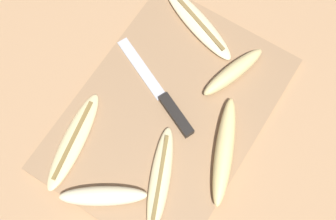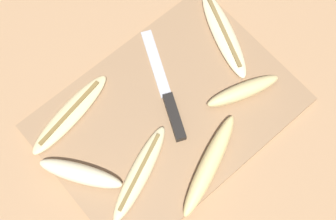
{
  "view_description": "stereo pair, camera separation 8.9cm",
  "coord_description": "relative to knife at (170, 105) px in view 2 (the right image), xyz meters",
  "views": [
    {
      "loc": [
        -0.26,
        -0.16,
        0.86
      ],
      "look_at": [
        0.0,
        0.0,
        0.02
      ],
      "focal_mm": 50.0,
      "sensor_mm": 36.0,
      "label": 1
    },
    {
      "loc": [
        -0.2,
        -0.23,
        0.86
      ],
      "look_at": [
        0.0,
        0.0,
        0.02
      ],
      "focal_mm": 50.0,
      "sensor_mm": 36.0,
      "label": 2
    }
  ],
  "objects": [
    {
      "name": "banana_ripe_center",
      "position": [
        -0.16,
        0.11,
        0.0
      ],
      "size": [
        0.21,
        0.08,
        0.02
      ],
      "rotation": [
        0.0,
        0.0,
        4.9
      ],
      "color": "beige",
      "rests_on": "cutting_board"
    },
    {
      "name": "banana_soft_right",
      "position": [
        -0.13,
        -0.07,
        0.0
      ],
      "size": [
        0.19,
        0.11,
        0.02
      ],
      "rotation": [
        0.0,
        0.0,
        1.98
      ],
      "color": "beige",
      "rests_on": "cutting_board"
    },
    {
      "name": "banana_spotted_left",
      "position": [
        0.12,
        -0.07,
        0.01
      ],
      "size": [
        0.15,
        0.08,
        0.03
      ],
      "rotation": [
        0.0,
        0.0,
        1.25
      ],
      "color": "#DBC684",
      "rests_on": "cutting_board"
    },
    {
      "name": "ground_plane",
      "position": [
        -0.01,
        -0.01,
        -0.02
      ],
      "size": [
        4.0,
        4.0,
        0.0
      ],
      "primitive_type": "plane",
      "color": "tan"
    },
    {
      "name": "cutting_board",
      "position": [
        -0.01,
        -0.01,
        -0.01
      ],
      "size": [
        0.48,
        0.34,
        0.01
      ],
      "color": "#997551",
      "rests_on": "ground_plane"
    },
    {
      "name": "banana_golden_short",
      "position": [
        -0.02,
        -0.14,
        0.01
      ],
      "size": [
        0.21,
        0.11,
        0.04
      ],
      "rotation": [
        0.0,
        0.0,
        1.97
      ],
      "color": "#EDD689",
      "rests_on": "cutting_board"
    },
    {
      "name": "banana_cream_curved",
      "position": [
        0.18,
        0.04,
        0.0
      ],
      "size": [
        0.12,
        0.21,
        0.02
      ],
      "rotation": [
        0.0,
        0.0,
        5.92
      ],
      "color": "beige",
      "rests_on": "cutting_board"
    },
    {
      "name": "banana_bright_far",
      "position": [
        -0.21,
        0.0,
        0.01
      ],
      "size": [
        0.12,
        0.15,
        0.03
      ],
      "rotation": [
        0.0,
        0.0,
        3.73
      ],
      "color": "beige",
      "rests_on": "cutting_board"
    },
    {
      "name": "knife",
      "position": [
        0.0,
        0.0,
        0.0
      ],
      "size": [
        0.12,
        0.23,
        0.02
      ],
      "rotation": [
        0.0,
        0.0,
        -0.42
      ],
      "color": "black",
      "rests_on": "cutting_board"
    }
  ]
}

